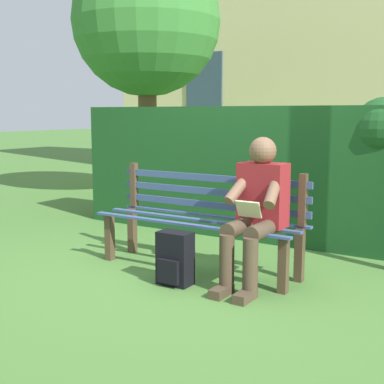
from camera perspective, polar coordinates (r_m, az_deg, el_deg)
The scene contains 7 objects.
ground at distance 4.74m, azimuth 0.65°, elevation -8.39°, with size 60.00×60.00×0.00m, color #477533.
park_bench at distance 4.70m, azimuth 1.19°, elevation -2.74°, with size 1.91×0.50×0.89m.
person_seated at distance 4.22m, azimuth 6.94°, elevation -1.69°, with size 0.44×0.73×1.19m.
hedge_backdrop at distance 5.94m, azimuth 7.64°, elevation 2.51°, with size 4.44×0.73×1.53m.
tree at distance 8.79m, azimuth -5.24°, elevation 17.34°, with size 2.43×2.32×3.95m.
building_facade at distance 12.34m, azimuth 14.67°, elevation 19.20°, with size 9.16×2.81×7.43m.
backpack at distance 4.30m, azimuth -1.86°, elevation -7.22°, with size 0.28×0.24×0.43m.
Camera 1 is at (-2.37, 3.86, 1.38)m, focal length 49.43 mm.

